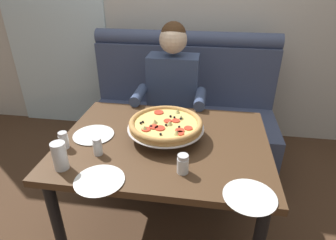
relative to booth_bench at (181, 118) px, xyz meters
name	(u,v)px	position (x,y,z in m)	size (l,w,h in m)	color
ground_plane	(165,228)	(0.00, -0.92, -0.40)	(16.00, 16.00, 0.00)	#4C3321
booth_bench	(181,118)	(0.00, 0.00, 0.00)	(1.66, 0.78, 1.13)	#424C6B
dining_table	(164,153)	(0.00, -0.92, 0.24)	(1.20, 0.91, 0.73)	#4C331E
diner_main	(171,98)	(-0.05, -0.27, 0.31)	(0.54, 0.64, 1.27)	#2D3342
pizza	(166,124)	(0.01, -0.89, 0.42)	(0.44, 0.44, 0.12)	silver
shaker_oregano	(183,165)	(0.14, -1.20, 0.37)	(0.06, 0.06, 0.10)	white
shaker_parmesan	(98,148)	(-0.32, -1.11, 0.37)	(0.05, 0.05, 0.10)	white
shaker_pepper_flakes	(64,141)	(-0.53, -1.08, 0.37)	(0.05, 0.05, 0.10)	white
plate_near_left	(250,195)	(0.45, -1.32, 0.34)	(0.23, 0.23, 0.02)	white
plate_near_right	(93,134)	(-0.42, -0.93, 0.34)	(0.24, 0.24, 0.02)	white
plate_far_side	(99,179)	(-0.24, -1.32, 0.34)	(0.24, 0.24, 0.02)	white
drinking_glass	(60,158)	(-0.46, -1.26, 0.39)	(0.07, 0.07, 0.15)	silver
patio_chair	(80,57)	(-1.59, 1.38, 0.13)	(0.40, 0.40, 0.86)	black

